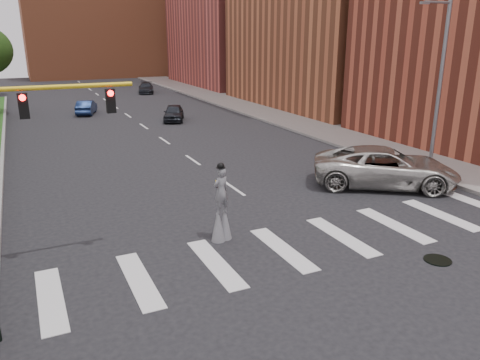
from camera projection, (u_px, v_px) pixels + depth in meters
ground_plane at (329, 254)px, 16.26m from camera, size 160.00×160.00×0.00m
median_curb at (3, 154)px, 29.24m from camera, size 0.20×60.00×0.28m
sidewalk_right at (281, 116)px, 42.91m from camera, size 5.00×90.00×0.18m
manhole at (438, 260)px, 15.75m from camera, size 0.90×0.90×0.04m
building_far at (240, 15)px, 68.86m from camera, size 16.00×22.00×20.00m
building_backdrop at (102, 24)px, 83.37m from camera, size 26.00×14.00×18.00m
streetlight at (439, 82)px, 24.42m from camera, size 2.05×0.20×9.00m
traffic_signal at (0, 147)px, 13.64m from camera, size 5.30×0.23×6.20m
stilt_performer at (221, 210)px, 17.04m from camera, size 0.83×0.61×2.96m
suv_crossing at (385, 167)px, 23.26m from camera, size 7.62×6.60×1.95m
car_near at (174, 113)px, 41.06m from camera, size 2.99×4.42×1.40m
car_mid at (86, 107)px, 44.43m from camera, size 2.53×4.25×1.32m
car_far at (146, 88)px, 60.42m from camera, size 2.90×4.85×1.32m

